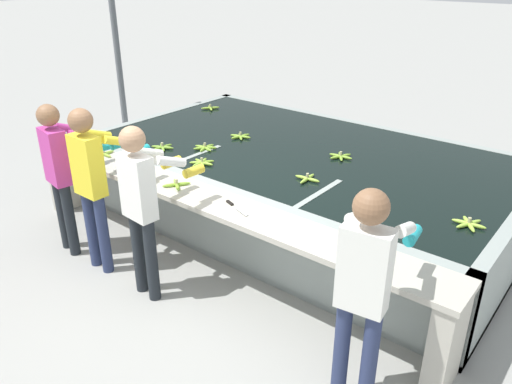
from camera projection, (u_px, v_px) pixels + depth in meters
The scene contains 21 objects.
ground_plane at pixel (190, 281), 4.92m from camera, with size 80.00×80.00×0.00m, color #999993.
wash_tank at pixel (299, 183), 6.07m from camera, with size 4.99×2.89×0.86m.
work_ledge at pixel (203, 217), 4.81m from camera, with size 4.99×0.45×0.86m.
worker_0 at pixel (61, 167), 5.07m from camera, with size 0.48×0.74×1.63m.
worker_1 at pixel (92, 176), 4.75m from camera, with size 0.40×0.71×1.68m.
worker_2 at pixel (142, 198), 4.35m from camera, with size 0.44×0.72×1.65m.
worker_3 at pixel (365, 282), 3.19m from camera, with size 0.47×0.73×1.67m.
banana_bunch_floating_0 at pixel (205, 147), 5.90m from camera, with size 0.28×0.28×0.08m.
banana_bunch_floating_1 at pixel (162, 147), 5.90m from camera, with size 0.27×0.28×0.08m.
banana_bunch_floating_2 at pixel (210, 108), 7.49m from camera, with size 0.24×0.24×0.08m.
banana_bunch_floating_3 at pixel (202, 163), 5.45m from camera, with size 0.28×0.28×0.08m.
banana_bunch_floating_4 at pixel (469, 224), 4.18m from camera, with size 0.28×0.27×0.08m.
banana_bunch_floating_5 at pixel (341, 156), 5.63m from camera, with size 0.28×0.27×0.08m.
banana_bunch_floating_6 at pixel (240, 136), 6.27m from camera, with size 0.28×0.28×0.08m.
banana_bunch_floating_7 at pixel (307, 179), 5.05m from camera, with size 0.28×0.28×0.08m.
banana_bunch_floating_8 at pixel (371, 197), 4.65m from camera, with size 0.28×0.27×0.08m.
banana_bunch_ledge_0 at pixel (177, 184), 4.90m from camera, with size 0.25×0.25×0.08m.
banana_bunch_ledge_1 at pixel (104, 154), 5.69m from camera, with size 0.28×0.28×0.08m.
knife_0 at pixel (363, 248), 3.83m from camera, with size 0.32×0.19×0.02m.
knife_1 at pixel (234, 206), 4.50m from camera, with size 0.34×0.14×0.02m.
support_post_left at pixel (118, 56), 7.34m from camera, with size 0.09×0.09×3.20m.
Camera 1 is at (3.07, -2.78, 2.87)m, focal length 35.00 mm.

